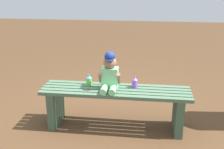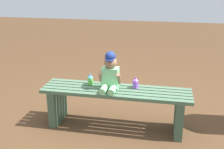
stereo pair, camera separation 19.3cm
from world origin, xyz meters
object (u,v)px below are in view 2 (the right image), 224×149
Objects in this scene: child_figure at (110,73)px; park_bench at (116,102)px; sippy_cup_left at (90,79)px; sippy_cup_right at (136,83)px.

park_bench is at bearing 1.39° from child_figure.
child_figure is 0.28m from sippy_cup_left.
sippy_cup_right is (0.20, 0.08, 0.20)m from park_bench.
sippy_cup_left is at bearing 160.92° from child_figure.
park_bench is 0.30m from sippy_cup_right.
park_bench is 12.68× the size of sippy_cup_left.
sippy_cup_left reaches higher than park_bench.
park_bench is 0.37m from sippy_cup_left.
sippy_cup_right is at bearing 0.00° from sippy_cup_left.
sippy_cup_left is (-0.24, 0.08, -0.12)m from child_figure.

